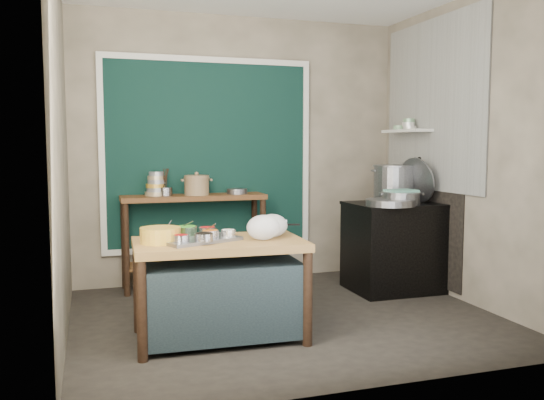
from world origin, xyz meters
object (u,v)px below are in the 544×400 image
object	(u,v)px
condiment_tray	(196,239)
yellow_basin	(160,235)
utensil_cup	(165,192)
steamer	(401,198)
back_counter	(194,241)
stove_block	(395,248)
saucepan	(269,226)
prep_table	(220,290)
ceramic_crock	(197,186)
stock_pot	(395,183)

from	to	relation	value
condiment_tray	yellow_basin	xyz separation A→B (m)	(-0.26, -0.02, 0.04)
yellow_basin	utensil_cup	world-z (taller)	utensil_cup
utensil_cup	steamer	size ratio (longest dim) A/B	0.36
yellow_basin	condiment_tray	bearing A→B (deg)	4.33
back_counter	condiment_tray	size ratio (longest dim) A/B	2.55
yellow_basin	utensil_cup	xyz separation A→B (m)	(0.24, 1.60, 0.19)
condiment_tray	yellow_basin	bearing A→B (deg)	-175.67
back_counter	stove_block	bearing A→B (deg)	-21.02
saucepan	prep_table	bearing A→B (deg)	-140.57
back_counter	stove_block	distance (m)	2.04
prep_table	yellow_basin	xyz separation A→B (m)	(-0.43, 0.02, 0.43)
back_counter	yellow_basin	world-z (taller)	back_counter
ceramic_crock	steamer	world-z (taller)	ceramic_crock
prep_table	utensil_cup	bearing A→B (deg)	98.81
ceramic_crock	back_counter	bearing A→B (deg)	137.36
prep_table	back_counter	world-z (taller)	back_counter
prep_table	steamer	distance (m)	2.16
stock_pot	utensil_cup	bearing A→B (deg)	167.58
back_counter	ceramic_crock	xyz separation A→B (m)	(0.03, -0.03, 0.56)
stove_block	steamer	distance (m)	0.55
prep_table	saucepan	size ratio (longest dim) A/B	5.45
ceramic_crock	steamer	bearing A→B (deg)	-25.49
prep_table	steamer	size ratio (longest dim) A/B	3.25
prep_table	saucepan	xyz separation A→B (m)	(0.44, 0.18, 0.44)
steamer	stock_pot	bearing A→B (deg)	68.76
prep_table	stove_block	bearing A→B (deg)	26.59
condiment_tray	prep_table	bearing A→B (deg)	-12.26
stove_block	yellow_basin	distance (m)	2.61
prep_table	utensil_cup	size ratio (longest dim) A/B	8.97
ceramic_crock	stock_pot	size ratio (longest dim) A/B	0.57
back_counter	steamer	bearing A→B (deg)	-25.80
stove_block	steamer	xyz separation A→B (m)	(-0.05, -0.17, 0.52)
condiment_tray	stock_pot	world-z (taller)	stock_pot
steamer	back_counter	bearing A→B (deg)	154.20
stock_pot	steamer	xyz separation A→B (m)	(-0.15, -0.38, -0.12)
prep_table	ceramic_crock	distance (m)	1.74
back_counter	stock_pot	distance (m)	2.15
yellow_basin	utensil_cup	bearing A→B (deg)	81.37
back_counter	stock_pot	bearing A→B (deg)	-14.48
stove_block	stock_pot	distance (m)	0.68
yellow_basin	stock_pot	size ratio (longest dim) A/B	0.62
prep_table	steamer	world-z (taller)	steamer
prep_table	condiment_tray	xyz separation A→B (m)	(-0.17, 0.04, 0.39)
ceramic_crock	stock_pot	bearing A→B (deg)	-13.97
prep_table	steamer	xyz separation A→B (m)	(1.95, 0.74, 0.57)
stove_block	ceramic_crock	distance (m)	2.09
stock_pot	condiment_tray	bearing A→B (deg)	-154.55
prep_table	stove_block	xyz separation A→B (m)	(2.00, 0.90, 0.05)
stock_pot	stove_block	bearing A→B (deg)	-115.60
stove_block	stock_pot	bearing A→B (deg)	64.40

